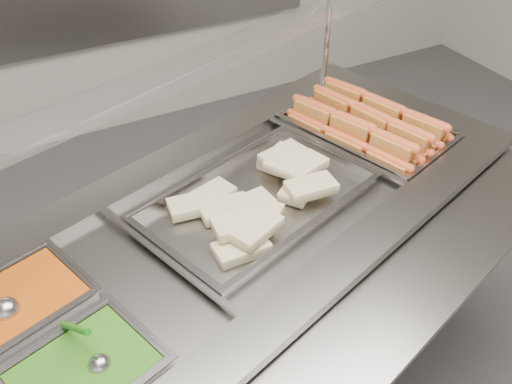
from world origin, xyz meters
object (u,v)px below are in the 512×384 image
pan_wraps (258,203)px  serving_spoon (95,359)px  sneeze_guard (187,70)px  pan_hotdogs (366,136)px  ladle (5,308)px  steam_counter (246,306)px

pan_wraps → serving_spoon: size_ratio=4.43×
pan_wraps → sneeze_guard: bearing=123.5°
pan_hotdogs → serving_spoon: (-1.15, -0.54, 0.05)m
ladle → pan_wraps: bearing=8.2°
pan_hotdogs → pan_wraps: size_ratio=0.82×
steam_counter → pan_wraps: size_ratio=2.65×
pan_hotdogs → sneeze_guard: bearing=178.9°
steam_counter → serving_spoon: (-0.55, -0.34, 0.47)m
pan_hotdogs → pan_wraps: (-0.55, -0.18, 0.02)m
sneeze_guard → ladle: size_ratio=8.95×
pan_wraps → serving_spoon: serving_spoon is taller
steam_counter → pan_wraps: pan_wraps is taller
sneeze_guard → pan_wraps: (0.13, -0.19, -0.40)m
pan_wraps → ladle: (-0.76, -0.11, 0.03)m
sneeze_guard → pan_hotdogs: bearing=-1.1°
pan_hotdogs → ladle: 1.34m
sneeze_guard → ladle: sneeze_guard is taller
pan_wraps → ladle: size_ratio=4.16×
sneeze_guard → serving_spoon: sneeze_guard is taller
steam_counter → sneeze_guard: bearing=108.1°
pan_wraps → pan_hotdogs: bearing=18.1°
pan_hotdogs → ladle: (-1.31, -0.29, 0.05)m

